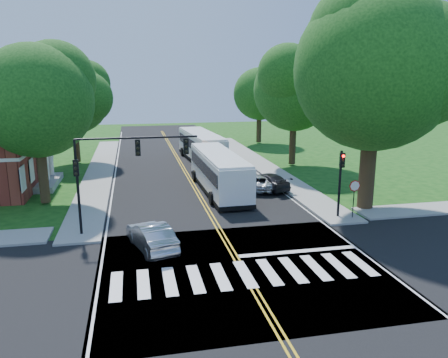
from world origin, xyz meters
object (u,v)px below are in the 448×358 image
object	(u,v)px
bus_lead	(219,171)
hatchback	(151,236)
suv	(261,182)
signal_nw	(118,162)
bus_follow	(201,146)
dark_sedan	(267,181)
signal_ne	(341,175)

from	to	relation	value
bus_lead	hatchback	world-z (taller)	bus_lead
hatchback	suv	world-z (taller)	hatchback
signal_nw	bus_follow	size ratio (longest dim) A/B	0.57
suv	hatchback	bearing A→B (deg)	68.91
dark_sedan	hatchback	bearing A→B (deg)	28.78
suv	dark_sedan	size ratio (longest dim) A/B	0.97
bus_lead	hatchback	bearing A→B (deg)	61.14
signal_nw	suv	xyz separation A→B (m)	(11.18, 8.38, -3.73)
signal_ne	bus_lead	bearing A→B (deg)	126.80
suv	dark_sedan	world-z (taller)	dark_sedan
signal_nw	suv	size ratio (longest dim) A/B	1.55
signal_ne	hatchback	world-z (taller)	signal_ne
suv	dark_sedan	distance (m)	0.49
signal_nw	suv	bearing A→B (deg)	36.87
bus_follow	suv	world-z (taller)	bus_follow
suv	bus_follow	bearing A→B (deg)	-58.38
signal_nw	signal_ne	xyz separation A→B (m)	(14.06, 0.01, -1.41)
bus_follow	dark_sedan	distance (m)	13.84
signal_ne	dark_sedan	size ratio (longest dim) A/B	0.93
bus_follow	dark_sedan	xyz separation A→B (m)	(3.40, -13.38, -1.01)
signal_ne	suv	bearing A→B (deg)	108.98
bus_follow	bus_lead	bearing A→B (deg)	82.84
bus_lead	suv	distance (m)	3.70
bus_follow	dark_sedan	size ratio (longest dim) A/B	2.65
signal_nw	bus_follow	xyz separation A→B (m)	(8.25, 21.65, -2.67)
signal_nw	bus_follow	bearing A→B (deg)	69.13
suv	signal_nw	bearing A→B (deg)	56.07
signal_nw	hatchback	distance (m)	4.90
signal_nw	bus_lead	bearing A→B (deg)	48.39
signal_nw	bus_lead	world-z (taller)	signal_nw
bus_follow	signal_nw	bearing A→B (deg)	64.70
signal_ne	dark_sedan	distance (m)	8.90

